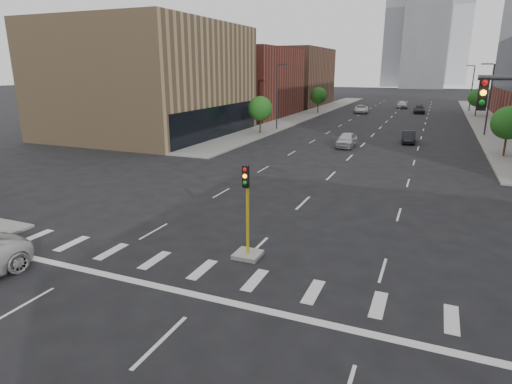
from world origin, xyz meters
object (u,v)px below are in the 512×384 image
Objects in this scene: median_traffic_signal at (247,238)px; car_near_left at (347,140)px; car_distant at (402,104)px; car_deep_right at (419,109)px; car_mid_right at (408,137)px; car_far_left at (361,109)px.

median_traffic_signal is 30.93m from car_near_left.
median_traffic_signal reaches higher than car_distant.
car_deep_right is at bearing 81.79° from car_near_left.
car_mid_right is 0.75× the size of car_far_left.
car_far_left is at bearing 103.30° from car_mid_right.
car_distant is at bearing 90.39° from car_mid_right.
car_far_left is 1.12× the size of car_distant.
median_traffic_signal is 83.73m from car_distant.
car_mid_right is 0.82× the size of car_deep_right.
car_mid_right is 35.17m from car_far_left.
car_distant is at bearing 108.12° from car_deep_right.
car_distant is at bearing 56.14° from car_far_left.
car_mid_right is at bearing -93.10° from car_distant.
car_far_left is 15.36m from car_distant.
median_traffic_signal is 70.14m from car_far_left.
car_far_left is (-4.78, 38.97, -0.02)m from car_near_left.
car_deep_right is 10.83m from car_distant.
median_traffic_signal reaches higher than car_near_left.
car_near_left is 8.34m from car_mid_right.
median_traffic_signal is 73.78m from car_deep_right.
car_distant is (1.82, 52.84, 0.05)m from car_near_left.
car_distant is at bearing 89.78° from median_traffic_signal.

